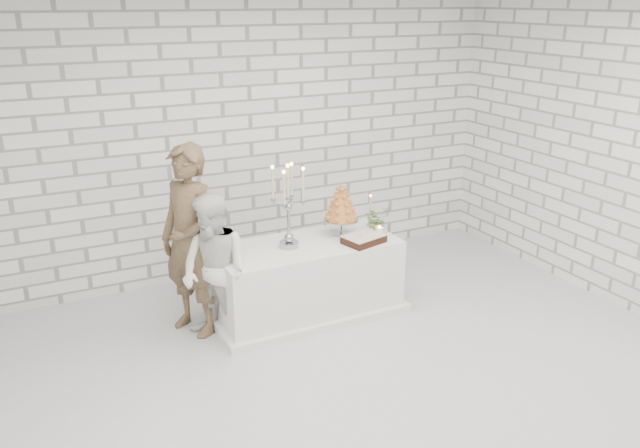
% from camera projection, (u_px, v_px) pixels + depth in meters
% --- Properties ---
extents(ground, '(6.00, 5.00, 0.01)m').
position_uv_depth(ground, '(361.00, 371.00, 5.46)').
color(ground, silver).
rests_on(ground, ground).
extents(ceiling, '(6.00, 5.00, 0.01)m').
position_uv_depth(ceiling, '(371.00, 0.00, 4.45)').
color(ceiling, white).
rests_on(ceiling, ground).
extents(wall_back, '(6.00, 0.01, 3.00)m').
position_uv_depth(wall_back, '(251.00, 142.00, 7.06)').
color(wall_back, white).
rests_on(wall_back, ground).
extents(wall_right, '(0.01, 5.00, 3.00)m').
position_uv_depth(wall_right, '(631.00, 162.00, 6.22)').
color(wall_right, white).
rests_on(wall_right, ground).
extents(cake_table, '(1.80, 0.80, 0.75)m').
position_uv_depth(cake_table, '(307.00, 279.00, 6.34)').
color(cake_table, white).
rests_on(cake_table, ground).
extents(groom, '(0.70, 0.79, 1.82)m').
position_uv_depth(groom, '(190.00, 241.00, 5.84)').
color(groom, '#4E3B2A').
rests_on(groom, ground).
extents(bride, '(0.78, 0.85, 1.41)m').
position_uv_depth(bride, '(215.00, 271.00, 5.70)').
color(bride, white).
rests_on(bride, ground).
extents(candelabra, '(0.37, 0.37, 0.82)m').
position_uv_depth(candelabra, '(288.00, 206.00, 6.00)').
color(candelabra, '#95969F').
rests_on(candelabra, cake_table).
extents(croquembouche, '(0.43, 0.43, 0.54)m').
position_uv_depth(croquembouche, '(341.00, 209.00, 6.35)').
color(croquembouche, '#9A5425').
rests_on(croquembouche, cake_table).
extents(chocolate_cake, '(0.44, 0.36, 0.08)m').
position_uv_depth(chocolate_cake, '(364.00, 239.00, 6.22)').
color(chocolate_cake, black).
rests_on(chocolate_cake, cake_table).
extents(pillar_candle, '(0.10, 0.10, 0.12)m').
position_uv_depth(pillar_candle, '(379.00, 233.00, 6.32)').
color(pillar_candle, white).
rests_on(pillar_candle, cake_table).
extents(extra_taper, '(0.06, 0.06, 0.32)m').
position_uv_depth(extra_taper, '(370.00, 211.00, 6.65)').
color(extra_taper, beige).
rests_on(extra_taper, cake_table).
extents(flowers, '(0.31, 0.28, 0.30)m').
position_uv_depth(flowers, '(377.00, 220.00, 6.43)').
color(flowers, '#4D723F').
rests_on(flowers, cake_table).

